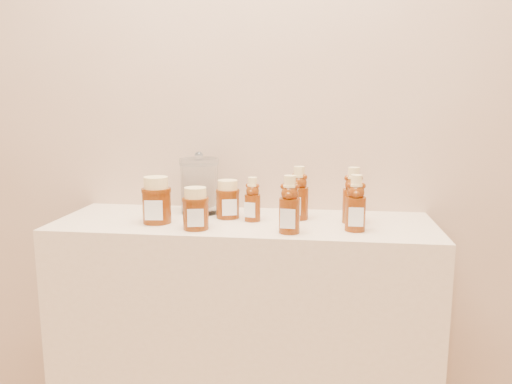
% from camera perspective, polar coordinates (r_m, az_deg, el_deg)
% --- Properties ---
extents(wall_back, '(3.50, 0.02, 2.70)m').
position_cam_1_polar(wall_back, '(1.75, -0.44, 12.76)').
color(wall_back, tan).
rests_on(wall_back, ground).
extents(display_table, '(1.20, 0.40, 0.90)m').
position_cam_1_polar(display_table, '(1.76, -1.33, -17.74)').
color(display_table, beige).
rests_on(display_table, ground).
extents(bear_bottle_back_left, '(0.06, 0.06, 0.16)m').
position_cam_1_polar(bear_bottle_back_left, '(1.58, -0.40, -0.50)').
color(bear_bottle_back_left, '#5B2207').
rests_on(bear_bottle_back_left, display_table).
extents(bear_bottle_back_mid, '(0.09, 0.09, 0.19)m').
position_cam_1_polar(bear_bottle_back_mid, '(1.60, 4.93, 0.29)').
color(bear_bottle_back_mid, '#5B2207').
rests_on(bear_bottle_back_mid, display_table).
extents(bear_bottle_back_right, '(0.07, 0.07, 0.20)m').
position_cam_1_polar(bear_bottle_back_right, '(1.58, 11.03, 0.04)').
color(bear_bottle_back_right, '#5B2207').
rests_on(bear_bottle_back_right, display_table).
extents(bear_bottle_front_left, '(0.07, 0.07, 0.19)m').
position_cam_1_polar(bear_bottle_front_left, '(1.43, 3.86, -0.99)').
color(bear_bottle_front_left, '#5B2207').
rests_on(bear_bottle_front_left, display_table).
extents(bear_bottle_front_right, '(0.06, 0.06, 0.19)m').
position_cam_1_polar(bear_bottle_front_right, '(1.48, 11.34, -0.83)').
color(bear_bottle_front_right, '#5B2207').
rests_on(bear_bottle_front_right, display_table).
extents(honey_jar_left, '(0.10, 0.10, 0.15)m').
position_cam_1_polar(honey_jar_left, '(1.58, -11.30, -0.90)').
color(honey_jar_left, '#5B2207').
rests_on(honey_jar_left, display_table).
extents(honey_jar_back, '(0.10, 0.10, 0.12)m').
position_cam_1_polar(honey_jar_back, '(1.62, -3.26, -0.81)').
color(honey_jar_back, '#5B2207').
rests_on(honey_jar_back, display_table).
extents(honey_jar_front, '(0.10, 0.10, 0.13)m').
position_cam_1_polar(honey_jar_front, '(1.49, -6.91, -1.87)').
color(honey_jar_front, '#5B2207').
rests_on(honey_jar_front, display_table).
extents(glass_canister, '(0.17, 0.17, 0.20)m').
position_cam_1_polar(glass_canister, '(1.70, -6.49, 0.97)').
color(glass_canister, white).
rests_on(glass_canister, display_table).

